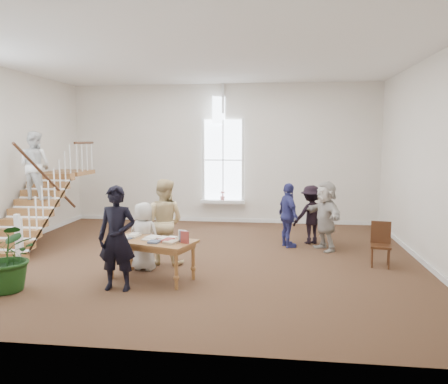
# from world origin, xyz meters

# --- Properties ---
(ground) EXTENTS (10.00, 10.00, 0.00)m
(ground) POSITION_xyz_m (0.00, 0.00, 0.00)
(ground) COLOR #49281C
(ground) RESTS_ON ground
(room_shell) EXTENTS (10.49, 10.00, 10.00)m
(room_shell) POSITION_xyz_m (-0.00, 4.39, 0.40)
(room_shell) COLOR silver
(room_shell) RESTS_ON ground
(staircase) EXTENTS (1.10, 4.10, 2.92)m
(staircase) POSITION_xyz_m (-4.34, 0.75, 1.62)
(staircase) COLOR brown
(staircase) RESTS_ON ground
(library_table) EXTENTS (1.85, 1.31, 0.85)m
(library_table) POSITION_xyz_m (-0.63, -1.65, 0.70)
(library_table) COLOR brown
(library_table) RESTS_ON ground
(police_officer) EXTENTS (0.70, 0.46, 1.91)m
(police_officer) POSITION_xyz_m (-1.07, -2.30, 0.95)
(police_officer) COLOR black
(police_officer) RESTS_ON ground
(elderly_woman) EXTENTS (0.77, 0.57, 1.43)m
(elderly_woman) POSITION_xyz_m (-0.97, -1.05, 0.71)
(elderly_woman) COLOR beige
(elderly_woman) RESTS_ON ground
(person_yellow) EXTENTS (1.01, 0.84, 1.87)m
(person_yellow) POSITION_xyz_m (-0.67, -0.55, 0.94)
(person_yellow) COLOR beige
(person_yellow) RESTS_ON ground
(woman_cluster_a) EXTENTS (0.74, 1.04, 1.63)m
(woman_cluster_a) POSITION_xyz_m (2.06, 1.28, 0.82)
(woman_cluster_a) COLOR navy
(woman_cluster_a) RESTS_ON ground
(woman_cluster_b) EXTENTS (1.14, 0.96, 1.53)m
(woman_cluster_b) POSITION_xyz_m (2.66, 1.73, 0.77)
(woman_cluster_b) COLOR black
(woman_cluster_b) RESTS_ON ground
(woman_cluster_c) EXTENTS (1.13, 1.65, 1.71)m
(woman_cluster_c) POSITION_xyz_m (2.96, 1.08, 0.86)
(woman_cluster_c) COLOR #B8B0A5
(woman_cluster_c) RESTS_ON ground
(floor_plant) EXTENTS (1.20, 1.05, 1.29)m
(floor_plant) POSITION_xyz_m (-2.97, -2.62, 0.65)
(floor_plant) COLOR #163A12
(floor_plant) RESTS_ON ground
(side_chair) EXTENTS (0.48, 0.48, 0.96)m
(side_chair) POSITION_xyz_m (4.01, -0.14, 0.53)
(side_chair) COLOR #3A210F
(side_chair) RESTS_ON ground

